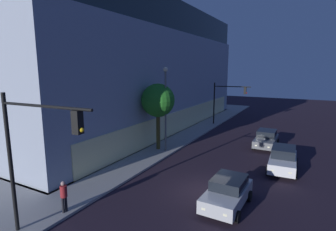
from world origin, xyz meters
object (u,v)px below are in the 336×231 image
Objects in this scene: modern_building at (110,69)px; traffic_light_far_corner at (226,97)px; traffic_light_near_corner at (32,145)px; sidewalk_tree at (158,101)px; car_white at (283,159)px; pedestrian_waiting at (64,194)px; car_grey at (266,139)px; street_lamp_sidewalk at (166,99)px; car_silver at (228,192)px.

modern_building is 6.92× the size of traffic_light_far_corner.
sidewalk_tree is (14.21, 2.15, 0.22)m from traffic_light_near_corner.
car_white is (-13.83, -8.51, -3.05)m from traffic_light_far_corner.
modern_building is at bearing 70.80° from car_white.
modern_building is at bearing 56.51° from sidewalk_tree.
pedestrian_waiting is 19.53m from car_grey.
traffic_light_far_corner is 16.53m from car_white.
pedestrian_waiting is (2.09, 0.83, -3.35)m from traffic_light_near_corner.
traffic_light_far_corner is 14.24m from street_lamp_sidewalk.
street_lamp_sidewalk is 1.24× the size of sidewalk_tree.
traffic_light_near_corner is 1.05× the size of sidewalk_tree.
modern_building reaches higher than car_grey.
car_silver is at bearing 162.94° from car_white.
traffic_light_far_corner is 10.82m from car_grey.
street_lamp_sidewalk is at bearing 2.07° from pedestrian_waiting.
modern_building reaches higher than street_lamp_sidewalk.
traffic_light_far_corner is 14.19m from sidewalk_tree.
sidewalk_tree is 12.71m from pedestrian_waiting.
sidewalk_tree reaches higher than car_grey.
traffic_light_near_corner is 1.43× the size of car_white.
car_silver is (7.06, -6.55, -3.69)m from traffic_light_near_corner.
pedestrian_waiting is (-26.09, 1.10, -2.78)m from traffic_light_far_corner.
traffic_light_near_corner is at bearing -174.87° from street_lamp_sidewalk.
street_lamp_sidewalk is at bearing 173.80° from traffic_light_far_corner.
modern_building is 22.63m from car_grey.
car_grey is (18.00, -7.57, -0.32)m from pedestrian_waiting.
traffic_light_near_corner is 14.37m from sidewalk_tree.
modern_building is 6.33× the size of sidewalk_tree.
modern_building is 15.33m from sidewalk_tree.
modern_building is 8.59× the size of car_white.
traffic_light_far_corner is 1.31× the size of car_grey.
sidewalk_tree is at bearing 123.43° from car_grey.
car_silver is 13.02m from car_grey.
sidewalk_tree is (-8.31, -12.56, -2.87)m from modern_building.
pedestrian_waiting is at bearing 157.17° from car_grey.
car_grey is (20.08, -6.75, -3.67)m from traffic_light_near_corner.
car_grey is at bearing 19.53° from car_white.
car_silver is 0.92× the size of car_white.
modern_building reaches higher than car_silver.
modern_building is 6.01× the size of traffic_light_near_corner.
car_grey is at bearing -56.57° from sidewalk_tree.
car_white reaches higher than car_silver.
car_grey is (13.02, -0.19, 0.02)m from car_silver.
sidewalk_tree reaches higher than car_white.
car_white is at bearing -88.35° from street_lamp_sidewalk.
car_white is 6.09m from car_grey.
modern_building reaches higher than traffic_light_far_corner.
traffic_light_far_corner is at bearing -2.42° from pedestrian_waiting.
car_white is (-8.18, -23.49, -6.72)m from modern_building.
traffic_light_near_corner is at bearing -171.40° from sidewalk_tree.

